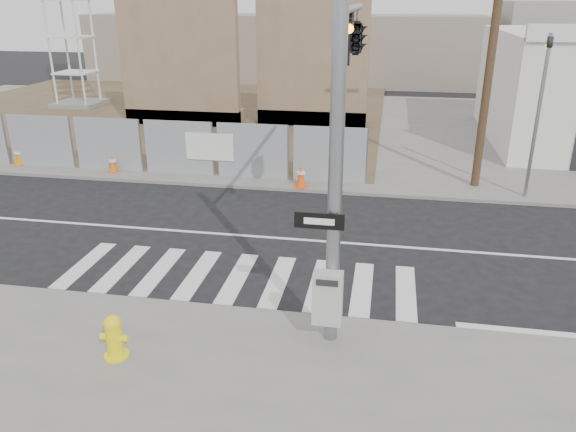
% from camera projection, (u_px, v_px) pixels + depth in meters
% --- Properties ---
extents(ground, '(100.00, 100.00, 0.00)m').
position_uv_depth(ground, '(260.00, 237.00, 15.85)').
color(ground, black).
rests_on(ground, ground).
extents(sidewalk_far, '(50.00, 20.00, 0.12)m').
position_uv_depth(sidewalk_far, '(321.00, 128.00, 28.65)').
color(sidewalk_far, slate).
rests_on(sidewalk_far, ground).
extents(signal_pole, '(0.96, 5.87, 7.00)m').
position_uv_depth(signal_pole, '(350.00, 76.00, 11.81)').
color(signal_pole, gray).
rests_on(signal_pole, sidewalk_near).
extents(far_signal_pole, '(0.16, 0.20, 5.60)m').
position_uv_depth(far_signal_pole, '(541.00, 94.00, 17.47)').
color(far_signal_pole, gray).
rests_on(far_signal_pole, sidewalk_far).
extents(chain_link_fence, '(24.60, 0.04, 2.00)m').
position_uv_depth(chain_link_fence, '(36.00, 141.00, 21.66)').
color(chain_link_fence, gray).
rests_on(chain_link_fence, sidewalk_far).
extents(concrete_wall_left, '(6.00, 1.30, 8.00)m').
position_uv_depth(concrete_wall_left, '(180.00, 60.00, 27.74)').
color(concrete_wall_left, brown).
rests_on(concrete_wall_left, sidewalk_far).
extents(concrete_wall_right, '(5.50, 1.30, 8.00)m').
position_uv_depth(concrete_wall_right, '(312.00, 60.00, 27.59)').
color(concrete_wall_right, brown).
rests_on(concrete_wall_right, sidewalk_far).
extents(utility_pole_right, '(1.60, 0.28, 10.00)m').
position_uv_depth(utility_pole_right, '(494.00, 34.00, 17.91)').
color(utility_pole_right, '#4A3622').
rests_on(utility_pole_right, sidewalk_far).
extents(fire_hydrant, '(0.54, 0.50, 0.87)m').
position_uv_depth(fire_hydrant, '(114.00, 337.00, 10.25)').
color(fire_hydrant, yellow).
rests_on(fire_hydrant, sidewalk_near).
extents(traffic_cone_b, '(0.38, 0.38, 0.74)m').
position_uv_depth(traffic_cone_b, '(18.00, 156.00, 22.06)').
color(traffic_cone_b, orange).
rests_on(traffic_cone_b, sidewalk_far).
extents(traffic_cone_c, '(0.45, 0.45, 0.68)m').
position_uv_depth(traffic_cone_c, '(113.00, 164.00, 21.14)').
color(traffic_cone_c, '#E0600B').
rests_on(traffic_cone_c, sidewalk_far).
extents(traffic_cone_d, '(0.51, 0.51, 0.80)m').
position_uv_depth(traffic_cone_d, '(301.00, 176.00, 19.46)').
color(traffic_cone_d, '#F74F0D').
rests_on(traffic_cone_d, sidewalk_far).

